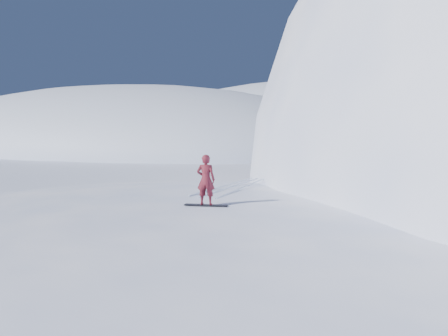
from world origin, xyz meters
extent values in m
plane|color=white|center=(0.00, 0.00, 0.00)|extent=(400.00, 400.00, 0.00)
ellipsoid|color=white|center=(1.00, 3.00, 0.00)|extent=(36.00, 28.00, 4.80)
ellipsoid|color=white|center=(-70.00, 60.00, 0.00)|extent=(120.00, 70.00, 28.00)
ellipsoid|color=white|center=(-40.00, 110.00, 0.00)|extent=(140.00, 90.00, 36.00)
ellipsoid|color=white|center=(-4.00, -2.00, 0.00)|extent=(6.00, 5.40, 0.80)
ellipsoid|color=white|center=(-2.00, 6.00, 0.00)|extent=(7.00, 6.30, 1.00)
ellipsoid|color=white|center=(7.00, 4.00, 0.00)|extent=(4.00, 3.60, 0.60)
cube|color=black|center=(0.78, 1.86, 2.41)|extent=(1.36, 0.77, 0.02)
imported|color=maroon|center=(0.78, 1.86, 3.21)|extent=(0.68, 0.57, 1.58)
ellipsoid|color=white|center=(-62.64, 40.49, 0.00)|extent=(9.61, 7.69, 6.73)
cube|color=silver|center=(-1.32, 5.98, 2.42)|extent=(0.99, 5.94, 0.04)
cube|color=silver|center=(-0.95, 5.98, 2.42)|extent=(1.10, 5.92, 0.04)
cube|color=silver|center=(-0.44, 5.98, 2.42)|extent=(1.48, 5.84, 0.04)
camera|label=1|loc=(8.88, -8.94, 4.85)|focal=35.00mm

